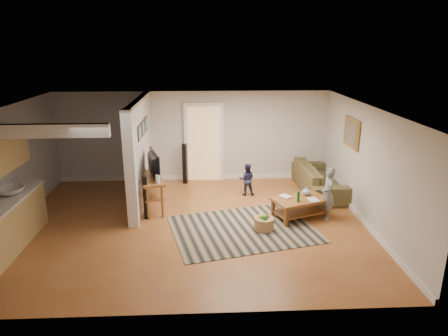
{
  "coord_description": "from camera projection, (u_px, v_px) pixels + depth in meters",
  "views": [
    {
      "loc": [
        0.34,
        -7.88,
        3.72
      ],
      "look_at": [
        0.74,
        0.5,
        1.1
      ],
      "focal_mm": 32.0,
      "sensor_mm": 36.0,
      "label": 1
    }
  ],
  "objects": [
    {
      "name": "tv_console",
      "position": [
        151.0,
        180.0,
        9.16
      ],
      "size": [
        0.83,
        1.35,
        1.09
      ],
      "rotation": [
        0.0,
        0.0,
        0.3
      ],
      "color": "brown",
      "rests_on": "ground"
    },
    {
      "name": "room_shell",
      "position": [
        140.0,
        154.0,
        8.53
      ],
      "size": [
        7.54,
        6.02,
        2.52
      ],
      "color": "beige",
      "rests_on": "ground"
    },
    {
      "name": "speaker_left",
      "position": [
        145.0,
        197.0,
        8.75
      ],
      "size": [
        0.11,
        0.11,
        0.99
      ],
      "primitive_type": "cube",
      "rotation": [
        0.0,
        0.0,
        0.17
      ],
      "color": "black",
      "rests_on": "ground"
    },
    {
      "name": "area_rug",
      "position": [
        244.0,
        229.0,
        8.37
      ],
      "size": [
        3.34,
        2.76,
        0.01
      ],
      "primitive_type": "cube",
      "rotation": [
        0.0,
        0.0,
        0.24
      ],
      "color": "black",
      "rests_on": "ground"
    },
    {
      "name": "toy_basket",
      "position": [
        264.0,
        223.0,
        8.3
      ],
      "size": [
        0.41,
        0.41,
        0.37
      ],
      "color": "#9A6942",
      "rests_on": "ground"
    },
    {
      "name": "toddler",
      "position": [
        247.0,
        195.0,
        10.28
      ],
      "size": [
        0.43,
        0.35,
        0.83
      ],
      "primitive_type": "imported",
      "rotation": [
        0.0,
        0.0,
        3.05
      ],
      "color": "#202142",
      "rests_on": "ground"
    },
    {
      "name": "sofa",
      "position": [
        318.0,
        191.0,
        10.53
      ],
      "size": [
        0.99,
        2.41,
        0.7
      ],
      "primitive_type": "imported",
      "rotation": [
        0.0,
        0.0,
        1.59
      ],
      "color": "#493A24",
      "rests_on": "ground"
    },
    {
      "name": "coffee_table",
      "position": [
        300.0,
        202.0,
        8.84
      ],
      "size": [
        1.33,
        1.05,
        0.69
      ],
      "rotation": [
        0.0,
        0.0,
        0.37
      ],
      "color": "brown",
      "rests_on": "ground"
    },
    {
      "name": "ground",
      "position": [
        191.0,
        224.0,
        8.61
      ],
      "size": [
        7.5,
        7.5,
        0.0
      ],
      "primitive_type": "plane",
      "color": "brown",
      "rests_on": "ground"
    },
    {
      "name": "child",
      "position": [
        326.0,
        218.0,
        8.9
      ],
      "size": [
        0.28,
        0.43,
        1.17
      ],
      "primitive_type": "imported",
      "rotation": [
        0.0,
        0.0,
        -1.56
      ],
      "color": "slate",
      "rests_on": "ground"
    },
    {
      "name": "speaker_right",
      "position": [
        185.0,
        164.0,
        10.97
      ],
      "size": [
        0.14,
        0.14,
        1.13
      ],
      "primitive_type": "cube",
      "rotation": [
        0.0,
        0.0,
        -0.33
      ],
      "color": "black",
      "rests_on": "ground"
    }
  ]
}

